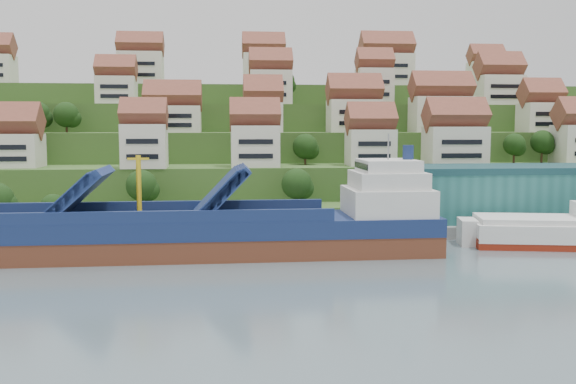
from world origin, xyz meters
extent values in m
plane|color=slate|center=(0.00, 0.00, 0.00)|extent=(300.00, 300.00, 0.00)
cube|color=gray|center=(20.00, 15.00, 1.10)|extent=(180.00, 14.00, 2.20)
cube|color=#2D4C1E|center=(0.00, 86.00, 2.00)|extent=(260.00, 128.00, 4.00)
cube|color=#2D4C1E|center=(0.00, 91.00, 5.50)|extent=(260.00, 118.00, 11.00)
cube|color=#2D4C1E|center=(0.00, 99.00, 9.00)|extent=(260.00, 102.00, 18.00)
cube|color=#2D4C1E|center=(0.00, 107.00, 12.50)|extent=(260.00, 86.00, 25.00)
cube|color=#2D4C1E|center=(0.00, 116.00, 15.50)|extent=(260.00, 68.00, 31.00)
cube|color=silver|center=(-50.97, 40.61, 14.46)|extent=(11.23, 8.57, 6.93)
cube|color=silver|center=(-23.47, 35.38, 15.46)|extent=(8.96, 7.03, 8.93)
cube|color=silver|center=(-0.85, 37.35, 15.32)|extent=(10.02, 7.62, 8.64)
cube|color=silver|center=(24.23, 38.99, 14.89)|extent=(9.93, 7.73, 7.78)
cube|color=silver|center=(42.40, 36.99, 15.19)|extent=(12.48, 8.26, 8.38)
cube|color=silver|center=(-19.13, 55.47, 21.10)|extent=(12.77, 7.90, 6.19)
cube|color=silver|center=(1.85, 53.70, 21.45)|extent=(8.75, 8.56, 6.90)
cube|color=silver|center=(24.17, 56.64, 21.90)|extent=(12.53, 8.36, 7.80)
cube|color=silver|center=(45.72, 56.30, 22.31)|extent=(14.26, 8.18, 8.61)
cube|color=silver|center=(70.91, 55.35, 21.58)|extent=(9.41, 8.04, 7.17)
cube|color=silver|center=(-34.56, 71.55, 28.52)|extent=(9.76, 7.30, 7.04)
cube|color=silver|center=(4.84, 70.07, 29.35)|extent=(10.64, 7.79, 8.70)
cube|color=silver|center=(32.02, 69.18, 29.70)|extent=(9.07, 7.14, 9.39)
cube|color=silver|center=(66.33, 69.97, 28.95)|extent=(11.56, 8.47, 7.89)
cube|color=silver|center=(-30.32, 87.44, 35.49)|extent=(12.24, 7.51, 8.98)
cube|color=silver|center=(4.19, 88.47, 35.49)|extent=(11.64, 8.15, 8.98)
cube|color=silver|center=(39.88, 87.52, 35.56)|extent=(14.62, 8.73, 9.12)
cube|color=silver|center=(71.20, 90.87, 34.77)|extent=(9.85, 7.05, 7.54)
ellipsoid|color=#1B3B13|center=(6.73, 26.11, 8.32)|extent=(6.01, 6.01, 6.01)
ellipsoid|color=#1B3B13|center=(-23.09, 26.29, 8.26)|extent=(5.98, 5.98, 5.98)
ellipsoid|color=#1B3B13|center=(58.64, 43.11, 15.36)|extent=(5.00, 5.00, 5.00)
ellipsoid|color=#1B3B13|center=(65.30, 43.11, 15.96)|extent=(5.32, 5.32, 5.32)
ellipsoid|color=#1B3B13|center=(10.61, 43.66, 15.02)|extent=(5.63, 5.63, 5.63)
ellipsoid|color=#1B3B13|center=(44.93, 59.83, 22.73)|extent=(4.52, 4.52, 4.52)
ellipsoid|color=#1B3B13|center=(-51.15, 59.38, 22.20)|extent=(6.20, 6.20, 6.20)
ellipsoid|color=#1B3B13|center=(-44.10, 57.97, 22.16)|extent=(5.90, 5.90, 5.90)
ellipsoid|color=#1B3B13|center=(8.61, 73.21, 31.35)|extent=(5.74, 5.74, 5.74)
ellipsoid|color=#1B3B13|center=(31.58, 75.94, 29.85)|extent=(5.17, 5.17, 5.17)
ellipsoid|color=#1B3B13|center=(35.65, 73.97, 28.24)|extent=(5.38, 5.38, 5.38)
ellipsoid|color=#1B3B13|center=(-37.71, 19.00, 5.35)|extent=(4.41, 4.41, 4.41)
cube|color=#266865|center=(52.00, 17.00, 7.20)|extent=(60.00, 15.00, 10.00)
cylinder|color=gray|center=(18.00, 10.00, 6.20)|extent=(0.16, 0.16, 8.00)
cube|color=maroon|center=(18.60, 10.00, 9.80)|extent=(1.20, 0.05, 0.80)
cube|color=brown|center=(-15.78, -0.91, 1.00)|extent=(82.21, 13.20, 5.26)
cube|color=navy|center=(-15.78, -0.91, 4.53)|extent=(82.21, 13.33, 2.74)
cube|color=#262628|center=(-17.89, -0.93, 5.90)|extent=(52.72, 11.10, 0.32)
cube|color=navy|center=(-29.47, -1.01, 9.48)|extent=(7.97, 11.68, 7.28)
cube|color=navy|center=(-8.41, -0.86, 9.48)|extent=(7.57, 11.68, 7.69)
cylinder|color=yellow|center=(-19.99, -0.94, 10.53)|extent=(0.74, 0.74, 9.48)
cube|color=silver|center=(17.91, -0.68, 7.90)|extent=(12.72, 12.09, 4.21)
cube|color=silver|center=(17.91, -0.68, 11.27)|extent=(10.60, 10.81, 2.63)
cube|color=silver|center=(17.91, -0.68, 13.48)|extent=(8.49, 9.53, 1.90)
cylinder|color=navy|center=(21.07, -0.66, 15.48)|extent=(1.70, 1.70, 2.32)
cube|color=maroon|center=(46.68, 0.92, 0.54)|extent=(28.21, 14.72, 2.33)
cube|color=silver|center=(46.68, 0.92, 2.50)|extent=(28.23, 14.82, 2.86)
cube|color=silver|center=(46.68, 0.92, 4.29)|extent=(26.70, 13.50, 1.07)
camera|label=1|loc=(-7.26, -97.61, 19.69)|focal=40.00mm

